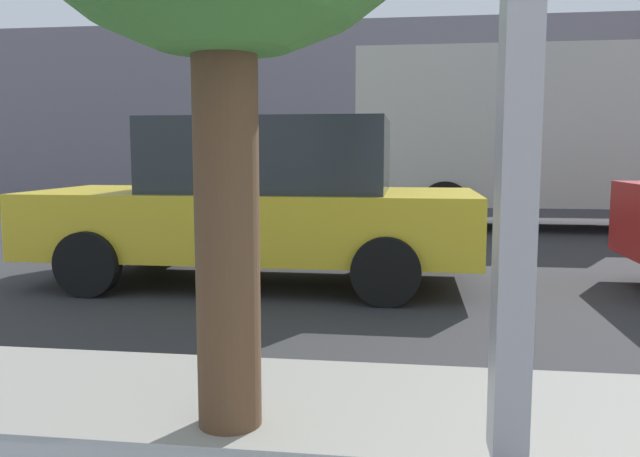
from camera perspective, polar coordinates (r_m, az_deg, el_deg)
name	(u,v)px	position (r m, az deg, el deg)	size (l,w,h in m)	color
ground_plane	(420,255)	(8.96, 8.78, -2.31)	(60.00, 60.00, 0.00)	#2D2D30
building_facade_far	(416,111)	(20.23, 8.47, 10.21)	(28.00, 1.20, 5.30)	gray
parked_car_yellow	(260,201)	(6.94, -5.27, 2.41)	(4.64, 2.01, 1.74)	gold
box_truck	(527,135)	(12.57, 17.69, 7.84)	(6.51, 2.44, 3.20)	beige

